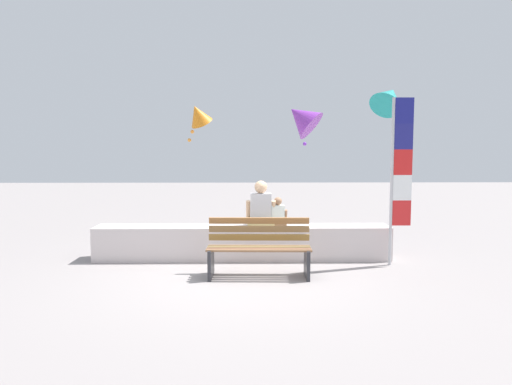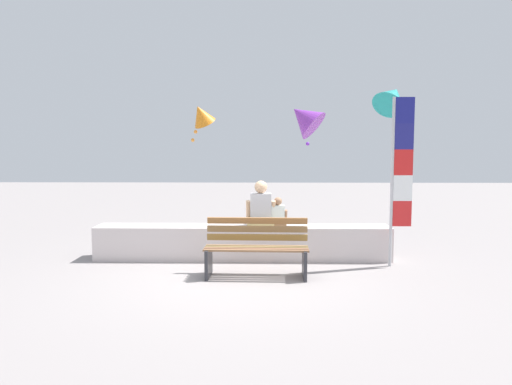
{
  "view_description": "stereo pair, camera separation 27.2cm",
  "coord_description": "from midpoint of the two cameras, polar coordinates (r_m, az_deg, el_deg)",
  "views": [
    {
      "loc": [
        0.11,
        -7.21,
        1.98
      ],
      "look_at": [
        0.24,
        1.15,
        1.2
      ],
      "focal_mm": 33.19,
      "sensor_mm": 36.0,
      "label": 1
    },
    {
      "loc": [
        0.38,
        -7.21,
        1.98
      ],
      "look_at": [
        0.24,
        1.15,
        1.2
      ],
      "focal_mm": 33.19,
      "sensor_mm": 36.0,
      "label": 2
    }
  ],
  "objects": [
    {
      "name": "ground_plane",
      "position": [
        7.48,
        -0.96,
        -9.99
      ],
      "size": [
        40.0,
        40.0,
        0.0
      ],
      "primitive_type": "plane",
      "color": "gray"
    },
    {
      "name": "seawall_ledge",
      "position": [
        8.53,
        -0.7,
        -6.01
      ],
      "size": [
        5.24,
        0.59,
        0.6
      ],
      "primitive_type": "cube",
      "color": "beige",
      "rests_on": "ground"
    },
    {
      "name": "park_bench",
      "position": [
        7.39,
        1.13,
        -6.87
      ],
      "size": [
        1.61,
        0.65,
        0.88
      ],
      "color": "#8D6242",
      "rests_on": "ground"
    },
    {
      "name": "person_adult",
      "position": [
        8.44,
        1.51,
        -1.91
      ],
      "size": [
        0.53,
        0.39,
        0.81
      ],
      "color": "tan",
      "rests_on": "seawall_ledge"
    },
    {
      "name": "person_child",
      "position": [
        8.47,
        3.57,
        -2.69
      ],
      "size": [
        0.34,
        0.25,
        0.51
      ],
      "color": "brown",
      "rests_on": "seawall_ledge"
    },
    {
      "name": "flag_banner",
      "position": [
        8.22,
        17.75,
        2.54
      ],
      "size": [
        0.36,
        0.05,
        2.81
      ],
      "color": "#B7B7BC",
      "rests_on": "ground"
    },
    {
      "name": "kite_orange",
      "position": [
        10.36,
        -5.87,
        9.27
      ],
      "size": [
        0.78,
        0.79,
        0.88
      ],
      "color": "orange"
    },
    {
      "name": "kite_purple",
      "position": [
        9.96,
        6.59,
        8.96
      ],
      "size": [
        1.07,
        0.96,
        1.03
      ],
      "color": "purple"
    },
    {
      "name": "kite_teal",
      "position": [
        9.96,
        16.86,
        10.93
      ],
      "size": [
        1.01,
        1.02,
        0.99
      ],
      "color": "teal"
    }
  ]
}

